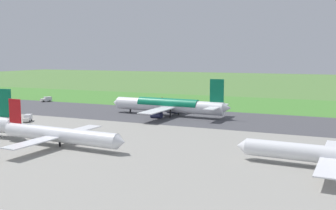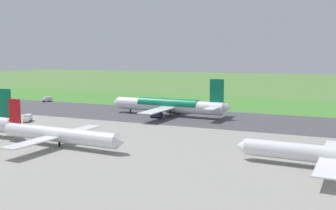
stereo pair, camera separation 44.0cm
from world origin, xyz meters
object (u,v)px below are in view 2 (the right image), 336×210
Objects in this scene: service_truck_baggage at (47,99)px; airliner_parked_mid at (58,134)px; traffic_cone_orange at (157,100)px; airliner_parked_near at (329,155)px; service_truck_fuel at (28,118)px; no_stopping_sign at (162,99)px; airliner_main at (169,105)px.

airliner_parked_mid is at bearing 132.19° from service_truck_baggage.
service_truck_baggage is at bearing 27.99° from traffic_cone_orange.
traffic_cone_orange is (89.95, -103.58, -3.03)m from airliner_parked_near.
airliner_parked_near is 0.98× the size of airliner_parked_mid.
service_truck_fuel is 78.66m from no_stopping_sign.
airliner_main reaches higher than airliner_parked_mid.
airliner_main is 20.42× the size of no_stopping_sign.
airliner_parked_near is at bearing 137.98° from airliner_main.
airliner_main is at bearing 117.57° from no_stopping_sign.
airliner_parked_mid is at bearing 143.06° from service_truck_fuel.
traffic_cone_orange is at bearing -45.57° from no_stopping_sign.
airliner_parked_near is at bearing 168.28° from service_truck_fuel.
airliner_parked_mid is 6.84× the size of service_truck_baggage.
airliner_parked_mid reaches higher than service_truck_fuel.
traffic_cone_orange is at bearing -79.06° from airliner_parked_mid.
airliner_parked_mid is at bearing 4.99° from airliner_parked_near.
airliner_parked_near is 108.23m from service_truck_fuel.
no_stopping_sign is (21.51, -41.20, -2.78)m from airliner_main.
traffic_cone_orange is at bearing -152.01° from service_truck_baggage.
airliner_main is 98.38× the size of traffic_cone_orange.
service_truck_baggage is 62.66m from no_stopping_sign.
airliner_parked_mid is at bearing 84.25° from airliner_main.
service_truck_fuel is (37.20, -27.98, -1.98)m from airliner_parked_mid.
airliner_main reaches higher than traffic_cone_orange.
no_stopping_sign is at bearing 134.43° from traffic_cone_orange.
airliner_parked_near is 6.68× the size of service_truck_baggage.
airliner_parked_near is at bearing -175.01° from airliner_parked_mid.
traffic_cone_orange is (5.95, -6.07, -1.30)m from no_stopping_sign.
airliner_parked_near is (-62.49, 56.31, -1.05)m from airliner_main.
airliner_parked_near reaches higher than no_stopping_sign.
service_truck_fuel is at bearing 38.30° from airliner_main.
airliner_parked_near is at bearing 152.10° from service_truck_baggage.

